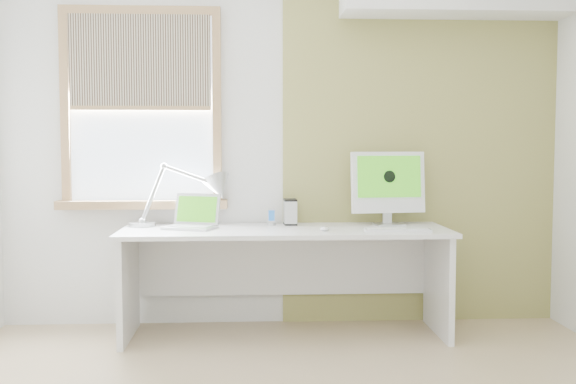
{
  "coord_description": "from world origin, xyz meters",
  "views": [
    {
      "loc": [
        -0.23,
        -3.1,
        1.29
      ],
      "look_at": [
        0.0,
        1.05,
        1.0
      ],
      "focal_mm": 41.94,
      "sensor_mm": 36.0,
      "label": 1
    }
  ],
  "objects": [
    {
      "name": "external_drive",
      "position": [
        0.05,
        1.61,
        0.82
      ],
      "size": [
        0.09,
        0.14,
        0.18
      ],
      "color": "#B0B2B5",
      "rests_on": "desk"
    },
    {
      "name": "desk",
      "position": [
        -0.0,
        1.44,
        0.53
      ],
      "size": [
        2.2,
        0.7,
        0.73
      ],
      "color": "silver",
      "rests_on": "room"
    },
    {
      "name": "phone_dock",
      "position": [
        -0.09,
        1.57,
        0.76
      ],
      "size": [
        0.07,
        0.07,
        0.12
      ],
      "color": "#B0B2B5",
      "rests_on": "desk"
    },
    {
      "name": "imac",
      "position": [
        0.73,
        1.56,
        1.02
      ],
      "size": [
        0.53,
        0.2,
        0.51
      ],
      "color": "#B0B2B5",
      "rests_on": "desk"
    },
    {
      "name": "laptop",
      "position": [
        -0.62,
        1.45,
        0.79
      ],
      "size": [
        0.4,
        0.36,
        0.23
      ],
      "color": "#B0B2B5",
      "rests_on": "desk"
    },
    {
      "name": "desk_lamp",
      "position": [
        -0.55,
        1.64,
        0.96
      ],
      "size": [
        0.8,
        0.36,
        0.44
      ],
      "color": "#B0B2B5",
      "rests_on": "desk"
    },
    {
      "name": "room",
      "position": [
        0.0,
        0.0,
        1.3
      ],
      "size": [
        4.04,
        3.54,
        2.64
      ],
      "color": "tan",
      "rests_on": "ground"
    },
    {
      "name": "mouse",
      "position": [
        0.25,
        1.26,
        0.74
      ],
      "size": [
        0.08,
        0.11,
        0.03
      ],
      "primitive_type": "ellipsoid",
      "rotation": [
        0.0,
        0.0,
        -0.22
      ],
      "color": "white",
      "rests_on": "desk"
    },
    {
      "name": "window",
      "position": [
        -1.0,
        1.71,
        1.54
      ],
      "size": [
        1.2,
        0.14,
        1.42
      ],
      "color": "#997349",
      "rests_on": "room"
    },
    {
      "name": "keyboard",
      "position": [
        0.72,
        1.2,
        0.74
      ],
      "size": [
        0.44,
        0.15,
        0.02
      ],
      "color": "white",
      "rests_on": "desk"
    },
    {
      "name": "accent_wall",
      "position": [
        1.0,
        1.74,
        1.3
      ],
      "size": [
        2.0,
        0.02,
        2.6
      ],
      "primitive_type": "cube",
      "color": "#989947",
      "rests_on": "room"
    }
  ]
}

